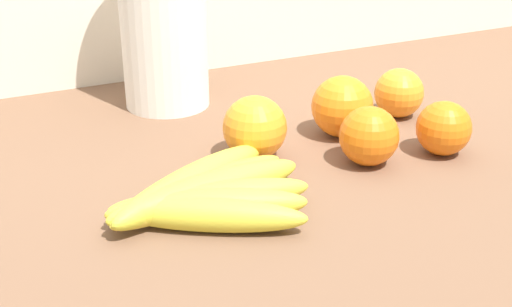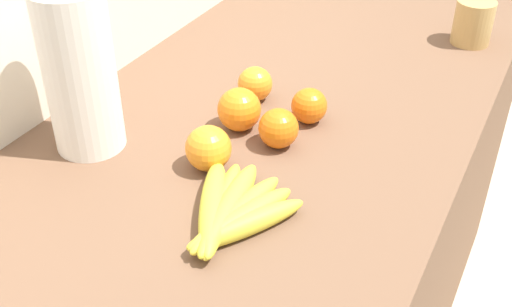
{
  "view_description": "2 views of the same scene",
  "coord_description": "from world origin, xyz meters",
  "views": [
    {
      "loc": [
        -0.55,
        -0.64,
        1.21
      ],
      "look_at": [
        -0.26,
        -0.05,
        0.92
      ],
      "focal_mm": 47.88,
      "sensor_mm": 36.0,
      "label": 1
    },
    {
      "loc": [
        -0.94,
        -0.44,
        1.49
      ],
      "look_at": [
        -0.29,
        -0.1,
        0.97
      ],
      "focal_mm": 44.97,
      "sensor_mm": 36.0,
      "label": 2
    }
  ],
  "objects": [
    {
      "name": "wall_back",
      "position": [
        0.0,
        0.39,
        0.65
      ],
      "size": [
        2.16,
        0.06,
        1.3
      ],
      "primitive_type": "cube",
      "color": "silver",
      "rests_on": "ground"
    },
    {
      "name": "orange_back_left",
      "position": [
        -0.12,
        -0.06,
        0.91
      ],
      "size": [
        0.07,
        0.07,
        0.07
      ],
      "primitive_type": "sphere",
      "color": "orange",
      "rests_on": "counter"
    },
    {
      "name": "orange_right",
      "position": [
        -0.23,
        0.02,
        0.91
      ],
      "size": [
        0.08,
        0.08,
        0.08
      ],
      "primitive_type": "sphere",
      "color": "orange",
      "rests_on": "counter"
    },
    {
      "name": "paper_towel_roll",
      "position": [
        -0.26,
        0.23,
        1.01
      ],
      "size": [
        0.12,
        0.12,
        0.3
      ],
      "color": "white",
      "rests_on": "counter"
    },
    {
      "name": "orange_back_right",
      "position": [
        0.0,
        0.05,
        0.91
      ],
      "size": [
        0.07,
        0.07,
        0.07
      ],
      "primitive_type": "sphere",
      "color": "orange",
      "rests_on": "counter"
    },
    {
      "name": "orange_front",
      "position": [
        -0.1,
        0.03,
        0.91
      ],
      "size": [
        0.08,
        0.08,
        0.08
      ],
      "primitive_type": "sphere",
      "color": "orange",
      "rests_on": "counter"
    },
    {
      "name": "orange_center",
      "position": [
        -0.03,
        -0.07,
        0.91
      ],
      "size": [
        0.06,
        0.06,
        0.06
      ],
      "primitive_type": "sphere",
      "color": "orange",
      "rests_on": "counter"
    },
    {
      "name": "banana_bunch",
      "position": [
        -0.33,
        -0.08,
        0.89
      ],
      "size": [
        0.23,
        0.19,
        0.04
      ],
      "color": "gold",
      "rests_on": "counter"
    }
  ]
}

